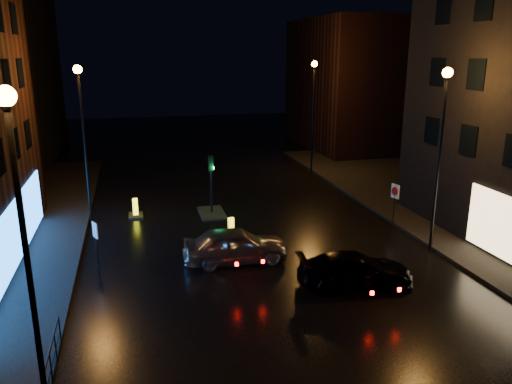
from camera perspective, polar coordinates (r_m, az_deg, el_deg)
ground at (r=16.77m, az=7.27°, el=-16.88°), size 120.00×120.00×0.00m
pavement_right at (r=30.00m, az=27.14°, el=-3.38°), size 12.00×44.00×0.15m
building_far_left at (r=49.28m, az=-27.14°, el=11.74°), size 8.00×16.00×14.00m
building_far_right at (r=49.57m, az=10.44°, el=12.02°), size 8.00×14.00×12.00m
street_lamp_lnear at (r=11.86m, az=-25.22°, el=-2.71°), size 0.44×0.44×8.37m
street_lamp_lfar at (r=27.41m, az=-19.22°, el=7.66°), size 0.44×0.44×8.37m
street_lamp_rnear at (r=23.45m, az=20.43°, el=6.31°), size 0.44×0.44×8.37m
street_lamp_rfar at (r=37.63m, az=6.57°, el=10.40°), size 0.44×0.44×8.37m
traffic_signal at (r=28.69m, az=-5.09°, el=-1.56°), size 1.40×2.40×3.45m
guard_railing at (r=14.87m, az=-23.01°, el=-19.45°), size 0.05×6.04×1.00m
silver_hatchback at (r=22.13m, az=-2.36°, el=-6.08°), size 4.65×1.99×1.57m
dark_sedan at (r=20.38m, az=11.29°, el=-8.73°), size 4.79×2.42×1.33m
bollard_near at (r=25.25m, az=-2.85°, el=-4.64°), size 1.01×1.29×1.00m
bollard_far at (r=29.07m, az=-13.58°, el=-2.28°), size 0.82×1.22×1.05m
road_sign_left at (r=22.23m, az=-17.87°, el=-4.60°), size 0.25×0.48×2.09m
road_sign_right at (r=27.31m, az=15.59°, el=-0.32°), size 0.19×0.55×2.30m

